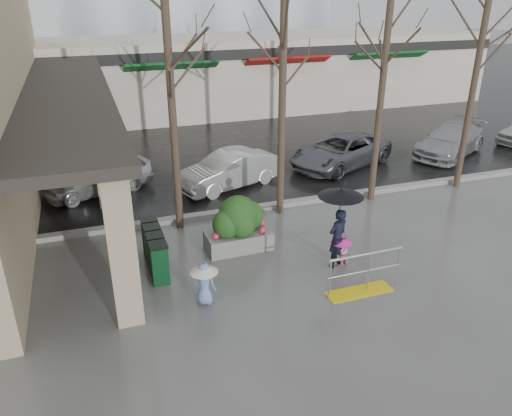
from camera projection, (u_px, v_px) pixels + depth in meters
ground at (288, 276)px, 12.39m from camera, size 120.00×120.00×0.00m
street_asphalt at (154, 99)px, 31.33m from camera, size 120.00×36.00×0.01m
curb at (240, 210)px, 15.80m from camera, size 120.00×0.30×0.15m
canopy_slab at (63, 84)px, 16.35m from camera, size 2.80×18.00×0.25m
pillar_front at (122, 248)px, 10.07m from camera, size 0.55×0.55×3.50m
pillar_back at (102, 154)px, 15.67m from camera, size 0.55×0.55×3.50m
storefront_row at (198, 75)px, 27.63m from camera, size 34.00×6.74×4.00m
handrail at (363, 278)px, 11.61m from camera, size 1.90×0.50×1.03m
tree_west at (168, 50)px, 12.80m from camera, size 3.20×3.20×6.80m
tree_midwest at (284, 39)px, 13.70m from camera, size 3.20×3.20×7.00m
tree_mideast at (386, 49)px, 14.84m from camera, size 3.20×3.20×6.50m
tree_east at (484, 27)px, 15.67m from camera, size 3.20×3.20×7.20m
woman at (339, 221)px, 12.32m from camera, size 1.13×1.13×2.16m
child_pink at (341, 246)px, 12.65m from camera, size 0.56×0.55×0.92m
child_blue at (204, 279)px, 11.09m from camera, size 0.64×0.64×1.03m
planter at (238, 224)px, 13.40m from camera, size 1.78×1.04×1.54m
news_boxes at (155, 249)px, 12.55m from camera, size 0.44×1.89×1.06m
car_a at (98, 175)px, 17.09m from camera, size 3.98×2.68×1.26m
car_b at (229, 170)px, 17.58m from camera, size 4.05×2.52×1.26m
car_c at (340, 151)px, 19.62m from camera, size 4.99×3.72×1.26m
car_d at (451, 140)px, 20.94m from camera, size 4.64×3.70×1.26m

